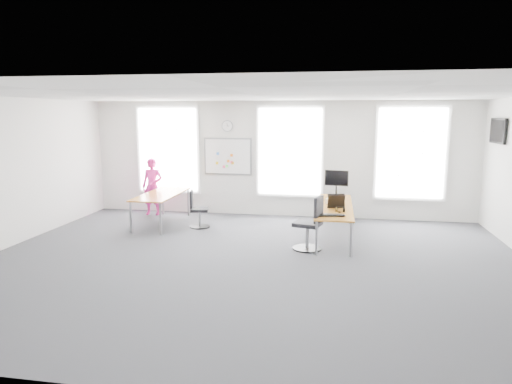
% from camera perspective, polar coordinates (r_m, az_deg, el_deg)
% --- Properties ---
extents(floor, '(10.00, 10.00, 0.00)m').
position_cam_1_polar(floor, '(8.36, -0.75, -8.87)').
color(floor, '#2B2C31').
rests_on(floor, ground).
extents(ceiling, '(10.00, 10.00, 0.00)m').
position_cam_1_polar(ceiling, '(7.92, -0.80, 12.16)').
color(ceiling, white).
rests_on(ceiling, ground).
extents(wall_back, '(10.00, 0.00, 10.00)m').
position_cam_1_polar(wall_back, '(11.93, 2.81, 4.13)').
color(wall_back, silver).
rests_on(wall_back, ground).
extents(wall_front, '(10.00, 0.00, 10.00)m').
position_cam_1_polar(wall_front, '(4.22, -11.01, -6.51)').
color(wall_front, silver).
rests_on(wall_front, ground).
extents(window_left, '(1.60, 0.06, 2.20)m').
position_cam_1_polar(window_left, '(12.61, -10.90, 5.19)').
color(window_left, white).
rests_on(window_left, wall_back).
extents(window_mid, '(1.60, 0.06, 2.20)m').
position_cam_1_polar(window_mid, '(11.85, 4.25, 5.05)').
color(window_mid, white).
rests_on(window_mid, wall_back).
extents(window_right, '(1.60, 0.06, 2.20)m').
position_cam_1_polar(window_right, '(11.93, 18.79, 4.59)').
color(window_right, white).
rests_on(window_right, wall_back).
extents(desk_right, '(0.77, 2.87, 0.70)m').
position_cam_1_polar(desk_right, '(10.05, 9.78, -1.95)').
color(desk_right, '#B36E20').
rests_on(desk_right, ground).
extents(desk_left, '(0.83, 2.07, 0.75)m').
position_cam_1_polar(desk_left, '(11.32, -11.74, -0.50)').
color(desk_left, '#B36E20').
rests_on(desk_left, ground).
extents(chair_right, '(0.60, 0.60, 1.09)m').
position_cam_1_polar(chair_right, '(9.08, 6.84, -4.28)').
color(chair_right, black).
rests_on(chair_right, ground).
extents(chair_left, '(0.48, 0.48, 0.89)m').
position_cam_1_polar(chair_left, '(10.89, -7.35, -2.39)').
color(chair_left, black).
rests_on(chair_left, ground).
extents(person, '(0.56, 0.38, 1.51)m').
position_cam_1_polar(person, '(12.41, -12.82, 0.67)').
color(person, '#CA207F').
rests_on(person, ground).
extents(whiteboard, '(1.20, 0.03, 0.90)m').
position_cam_1_polar(whiteboard, '(12.14, -3.56, 4.46)').
color(whiteboard, white).
rests_on(whiteboard, wall_back).
extents(wall_clock, '(0.30, 0.04, 0.30)m').
position_cam_1_polar(wall_clock, '(12.09, -3.60, 8.24)').
color(wall_clock, gray).
rests_on(wall_clock, wall_back).
extents(tv, '(0.06, 0.90, 0.55)m').
position_cam_1_polar(tv, '(11.33, 28.02, 6.77)').
color(tv, black).
rests_on(tv, wall_right).
extents(keyboard, '(0.50, 0.26, 0.02)m').
position_cam_1_polar(keyboard, '(9.03, 9.34, -2.90)').
color(keyboard, black).
rests_on(keyboard, desk_right).
extents(mouse, '(0.09, 0.13, 0.04)m').
position_cam_1_polar(mouse, '(9.02, 10.91, -2.89)').
color(mouse, black).
rests_on(mouse, desk_right).
extents(lens_cap, '(0.07, 0.07, 0.01)m').
position_cam_1_polar(lens_cap, '(9.39, 10.36, -2.49)').
color(lens_cap, black).
rests_on(lens_cap, desk_right).
extents(headphones, '(0.19, 0.10, 0.11)m').
position_cam_1_polar(headphones, '(9.43, 10.44, -2.15)').
color(headphones, black).
rests_on(headphones, desk_right).
extents(laptop_sleeve, '(0.37, 0.27, 0.30)m').
position_cam_1_polar(laptop_sleeve, '(9.77, 9.99, -1.16)').
color(laptop_sleeve, black).
rests_on(laptop_sleeve, desk_right).
extents(paper_stack, '(0.34, 0.28, 0.10)m').
position_cam_1_polar(paper_stack, '(10.28, 9.56, -1.13)').
color(paper_stack, beige).
rests_on(paper_stack, desk_right).
extents(monitor, '(0.56, 0.23, 0.62)m').
position_cam_1_polar(monitor, '(11.18, 10.03, 1.41)').
color(monitor, black).
rests_on(monitor, desk_right).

